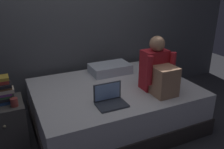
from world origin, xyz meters
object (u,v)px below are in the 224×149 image
at_px(person_sitting, 158,71).
at_px(pillow, 110,69).
at_px(laptop, 110,99).
at_px(book_stack, 1,91).
at_px(nightstand, 5,126).
at_px(mug, 14,102).
at_px(bed, 114,105).

bearing_deg(person_sitting, pillow, 108.61).
xyz_separation_m(laptop, book_stack, (-1.04, 0.48, 0.11)).
distance_m(nightstand, book_stack, 0.42).
bearing_deg(person_sitting, mug, 169.64).
distance_m(nightstand, pillow, 1.54).
distance_m(book_stack, mug, 0.19).
distance_m(pillow, book_stack, 1.48).
distance_m(pillow, mug, 1.41).
distance_m(person_sitting, pillow, 0.85).
bearing_deg(book_stack, nightstand, -177.72).
bearing_deg(mug, nightstand, 137.31).
bearing_deg(person_sitting, book_stack, 166.34).
height_order(pillow, book_stack, book_stack).
height_order(bed, nightstand, nightstand).
height_order(bed, pillow, pillow).
distance_m(nightstand, person_sitting, 1.84).
xyz_separation_m(bed, book_stack, (-1.27, 0.08, 0.43)).
height_order(laptop, mug, laptop).
height_order(nightstand, pillow, pillow).
bearing_deg(pillow, person_sitting, -71.39).
height_order(book_stack, mug, book_stack).
xyz_separation_m(pillow, mug, (-1.33, -0.49, -0.00)).
relative_size(nightstand, pillow, 0.99).
distance_m(bed, book_stack, 1.35).
bearing_deg(person_sitting, nightstand, 166.57).
xyz_separation_m(bed, pillow, (0.16, 0.45, 0.34)).
bearing_deg(person_sitting, laptop, -174.09).
xyz_separation_m(bed, person_sitting, (0.42, -0.33, 0.52)).
height_order(nightstand, person_sitting, person_sitting).
height_order(bed, person_sitting, person_sitting).
distance_m(bed, pillow, 0.58).
bearing_deg(pillow, bed, -109.10).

